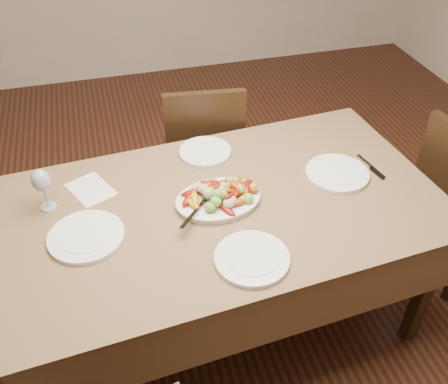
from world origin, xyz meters
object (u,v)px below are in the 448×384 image
object	(u,v)px
chair_far	(203,150)
plate_far	(205,152)
plate_right	(337,173)
plate_near	(252,259)
serving_platter	(218,201)
wine_glass	(43,188)
dining_table	(224,265)
plate_left	(86,237)

from	to	relation	value
chair_far	plate_far	distance (m)	0.53
chair_far	plate_right	distance (m)	0.93
plate_right	plate_near	xyz separation A→B (m)	(-0.53, -0.39, 0.00)
serving_platter	wine_glass	size ratio (longest dim) A/B	1.71
dining_table	wine_glass	size ratio (longest dim) A/B	8.98
plate_right	serving_platter	bearing A→B (deg)	-175.25
dining_table	plate_right	xyz separation A→B (m)	(0.54, 0.06, 0.39)
chair_far	plate_right	world-z (taller)	chair_far
plate_far	wine_glass	world-z (taller)	wine_glass
plate_far	plate_near	distance (m)	0.72
serving_platter	plate_right	xyz separation A→B (m)	(0.57, 0.05, -0.00)
dining_table	plate_near	xyz separation A→B (m)	(0.01, -0.34, 0.39)
chair_far	wine_glass	distance (m)	1.10
chair_far	wine_glass	bearing A→B (deg)	45.75
chair_far	plate_left	distance (m)	1.13
dining_table	plate_far	size ratio (longest dim) A/B	7.45
dining_table	wine_glass	xyz separation A→B (m)	(-0.71, 0.17, 0.48)
dining_table	wine_glass	distance (m)	0.87
plate_near	plate_right	bearing A→B (deg)	36.69
dining_table	plate_far	xyz separation A→B (m)	(0.01, 0.38, 0.39)
plate_near	plate_far	bearing A→B (deg)	90.33
chair_far	wine_glass	world-z (taller)	wine_glass
wine_glass	plate_right	bearing A→B (deg)	-5.09
plate_far	wine_glass	distance (m)	0.76
dining_table	chair_far	size ratio (longest dim) A/B	1.94
chair_far	plate_far	world-z (taller)	chair_far
plate_left	plate_far	size ratio (longest dim) A/B	1.20
plate_near	dining_table	bearing A→B (deg)	92.32
plate_left	plate_right	distance (m)	1.12
serving_platter	plate_near	distance (m)	0.35
serving_platter	wine_glass	distance (m)	0.71
wine_glass	dining_table	bearing A→B (deg)	-13.23
dining_table	plate_near	bearing A→B (deg)	-87.68
chair_far	plate_near	bearing A→B (deg)	93.20
chair_far	plate_left	world-z (taller)	chair_far
serving_platter	plate_near	bearing A→B (deg)	-84.09
chair_far	dining_table	bearing A→B (deg)	90.59
plate_right	dining_table	bearing A→B (deg)	-174.18
plate_right	wine_glass	xyz separation A→B (m)	(-1.25, 0.11, 0.09)
chair_far	plate_near	size ratio (longest dim) A/B	3.38
wine_glass	chair_far	bearing A→B (deg)	38.59
dining_table	plate_right	distance (m)	0.67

